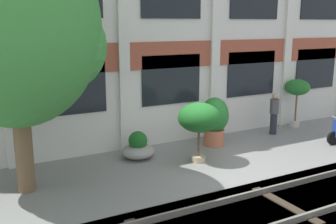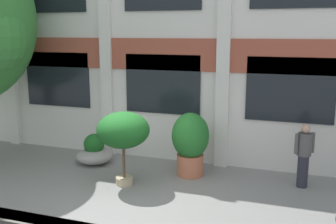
# 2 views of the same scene
# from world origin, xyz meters

# --- Properties ---
(ground_plane) EXTENTS (80.00, 80.00, 0.00)m
(ground_plane) POSITION_xyz_m (0.00, 0.00, 0.00)
(ground_plane) COLOR gray
(apartment_facade) EXTENTS (17.94, 0.64, 7.61)m
(apartment_facade) POSITION_xyz_m (-0.00, 2.92, 3.79)
(apartment_facade) COLOR silver
(apartment_facade) RESTS_ON ground
(potted_plant_tall_urn) EXTENTS (1.29, 1.29, 1.84)m
(potted_plant_tall_urn) POSITION_xyz_m (-0.24, 0.50, 1.36)
(potted_plant_tall_urn) COLOR tan
(potted_plant_tall_urn) RESTS_ON ground
(potted_plant_wide_bowl) EXTENTS (1.04, 1.04, 0.87)m
(potted_plant_wide_bowl) POSITION_xyz_m (-1.73, 1.68, 0.32)
(potted_plant_wide_bowl) COLOR gray
(potted_plant_wide_bowl) RESTS_ON ground
(potted_plant_glazed_jar) EXTENTS (0.98, 0.98, 1.68)m
(potted_plant_glazed_jar) POSITION_xyz_m (1.13, 1.66, 0.92)
(potted_plant_glazed_jar) COLOR #B76647
(potted_plant_glazed_jar) RESTS_ON ground
(resident_by_doorway) EXTENTS (0.46, 0.34, 1.58)m
(resident_by_doorway) POSITION_xyz_m (3.95, 1.76, 0.84)
(resident_by_doorway) COLOR #282833
(resident_by_doorway) RESTS_ON ground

